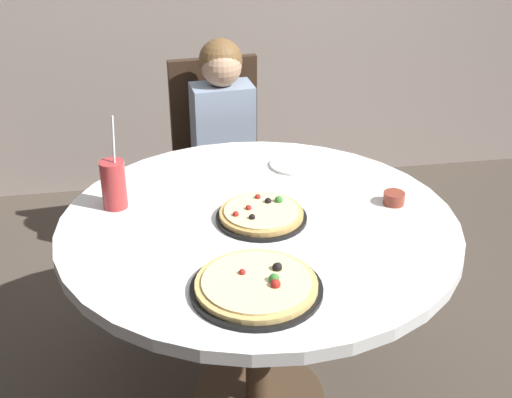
# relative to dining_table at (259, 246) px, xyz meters

# --- Properties ---
(dining_table) EXTENTS (1.26, 1.26, 0.75)m
(dining_table) POSITION_rel_dining_table_xyz_m (0.00, 0.00, 0.00)
(dining_table) COLOR white
(dining_table) RESTS_ON ground_plane
(chair_wooden) EXTENTS (0.43, 0.43, 0.95)m
(chair_wooden) POSITION_rel_dining_table_xyz_m (-0.01, 1.03, -0.13)
(chair_wooden) COLOR #382619
(chair_wooden) RESTS_ON ground_plane
(diner_child) EXTENTS (0.28, 0.42, 1.08)m
(diner_child) POSITION_rel_dining_table_xyz_m (0.01, 0.84, -0.17)
(diner_child) COLOR #3F4766
(diner_child) RESTS_ON ground_plane
(pizza_veggie) EXTENTS (0.29, 0.29, 0.05)m
(pizza_veggie) POSITION_rel_dining_table_xyz_m (0.01, 0.01, 0.11)
(pizza_veggie) COLOR black
(pizza_veggie) RESTS_ON dining_table
(pizza_cheese) EXTENTS (0.35, 0.35, 0.05)m
(pizza_cheese) POSITION_rel_dining_table_xyz_m (-0.07, -0.37, 0.11)
(pizza_cheese) COLOR black
(pizza_cheese) RESTS_ON dining_table
(soda_cup) EXTENTS (0.08, 0.08, 0.31)m
(soda_cup) POSITION_rel_dining_table_xyz_m (-0.44, 0.17, 0.17)
(soda_cup) COLOR #B73333
(soda_cup) RESTS_ON dining_table
(sauce_bowl) EXTENTS (0.07, 0.07, 0.04)m
(sauce_bowl) POSITION_rel_dining_table_xyz_m (0.45, 0.04, 0.11)
(sauce_bowl) COLOR brown
(sauce_bowl) RESTS_ON dining_table
(plate_small) EXTENTS (0.18, 0.18, 0.01)m
(plate_small) POSITION_rel_dining_table_xyz_m (0.20, 0.38, 0.10)
(plate_small) COLOR white
(plate_small) RESTS_ON dining_table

